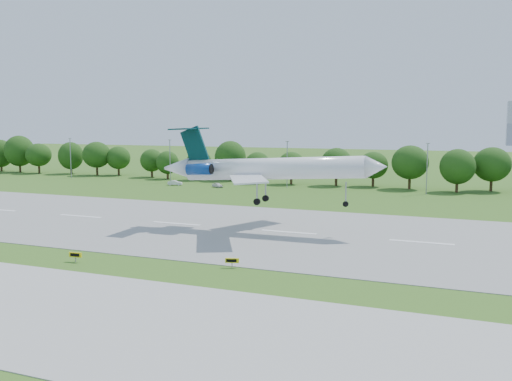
# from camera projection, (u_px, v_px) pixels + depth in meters

# --- Properties ---
(ground) EXTENTS (600.00, 600.00, 0.00)m
(ground) POSITION_uv_depth(u_px,v_px,m) (218.00, 271.00, 65.71)
(ground) COLOR #2F5817
(ground) RESTS_ON ground
(runway) EXTENTS (400.00, 45.00, 0.08)m
(runway) POSITION_uv_depth(u_px,v_px,m) (289.00, 232.00, 88.68)
(runway) COLOR gray
(runway) RESTS_ON ground
(taxiway) EXTENTS (400.00, 23.00, 0.08)m
(taxiway) POSITION_uv_depth(u_px,v_px,m) (127.00, 321.00, 49.16)
(taxiway) COLOR #ADADA8
(taxiway) RESTS_ON ground
(tree_line) EXTENTS (288.40, 8.40, 10.40)m
(tree_line) POSITION_uv_depth(u_px,v_px,m) (372.00, 164.00, 149.54)
(tree_line) COLOR #382314
(tree_line) RESTS_ON ground
(light_poles) EXTENTS (175.90, 0.25, 12.19)m
(light_poles) POSITION_uv_depth(u_px,v_px,m) (354.00, 166.00, 141.27)
(light_poles) COLOR gray
(light_poles) RESTS_ON ground
(airliner) EXTENTS (36.52, 26.59, 12.16)m
(airliner) POSITION_uv_depth(u_px,v_px,m) (262.00, 168.00, 89.08)
(airliner) COLOR white
(airliner) RESTS_ON ground
(taxi_sign_left) EXTENTS (1.74, 0.34, 1.21)m
(taxi_sign_left) POSITION_uv_depth(u_px,v_px,m) (75.00, 255.00, 69.94)
(taxi_sign_left) COLOR gray
(taxi_sign_left) RESTS_ON ground
(taxi_sign_centre) EXTENTS (1.63, 0.66, 1.16)m
(taxi_sign_centre) POSITION_uv_depth(u_px,v_px,m) (232.00, 261.00, 67.21)
(taxi_sign_centre) COLOR gray
(taxi_sign_centre) RESTS_ON ground
(service_vehicle_a) EXTENTS (4.17, 2.63, 1.30)m
(service_vehicle_a) POSITION_uv_depth(u_px,v_px,m) (175.00, 183.00, 154.89)
(service_vehicle_a) COLOR silver
(service_vehicle_a) RESTS_ON ground
(service_vehicle_b) EXTENTS (3.84, 3.04, 1.23)m
(service_vehicle_b) POSITION_uv_depth(u_px,v_px,m) (217.00, 185.00, 149.75)
(service_vehicle_b) COLOR silver
(service_vehicle_b) RESTS_ON ground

